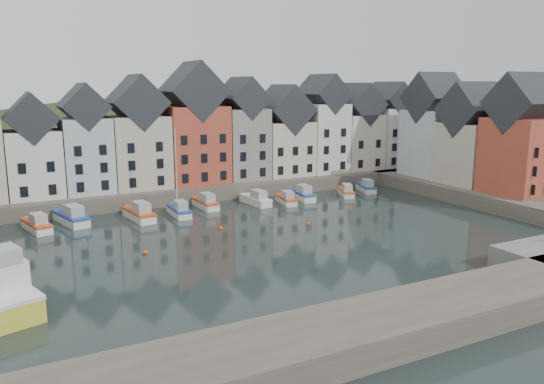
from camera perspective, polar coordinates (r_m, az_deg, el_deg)
ground at (r=56.09m, az=1.37°, el=-5.49°), size 260.00×260.00×0.00m
far_quay at (r=82.66m, az=-8.70°, el=0.62°), size 90.00×16.00×2.00m
right_quay at (r=81.80m, az=23.62°, el=-0.33°), size 14.00×54.00×2.00m
near_wall at (r=33.35m, az=4.66°, el=-15.97°), size 50.00×6.00×2.00m
hillside at (r=111.60m, az=-12.76°, el=-6.75°), size 153.60×70.40×64.00m
far_terrace at (r=80.78m, az=-6.24°, el=6.08°), size 72.37×8.16×17.78m
right_terrace at (r=83.18m, az=20.91°, el=5.58°), size 8.30×24.25×16.36m
mooring_buoys at (r=58.98m, az=-4.56°, el=-4.52°), size 20.50×5.50×0.50m
boat_a at (r=66.05m, az=-23.95°, el=-3.26°), size 3.18×6.36×2.34m
boat_b at (r=67.77m, az=-20.75°, el=-2.57°), size 3.75×7.23×2.65m
boat_c at (r=67.37m, az=-14.08°, el=-2.26°), size 2.91×6.95×2.59m
boat_d at (r=68.35m, az=-9.95°, el=-1.93°), size 2.00×5.93×11.24m
boat_e at (r=72.17m, az=-7.17°, el=-1.16°), size 2.11×6.15×2.34m
boat_f at (r=73.69m, az=-1.73°, el=-0.81°), size 2.45×6.25×2.34m
boat_g at (r=74.31m, az=1.54°, el=-0.78°), size 2.50×5.53×2.05m
boat_h at (r=77.21m, az=3.23°, el=-0.24°), size 2.52×6.41×2.40m
boat_i at (r=80.30m, az=7.98°, el=0.04°), size 3.69×5.60×2.07m
boat_j at (r=84.14m, az=10.08°, el=0.52°), size 3.48×5.90×2.16m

